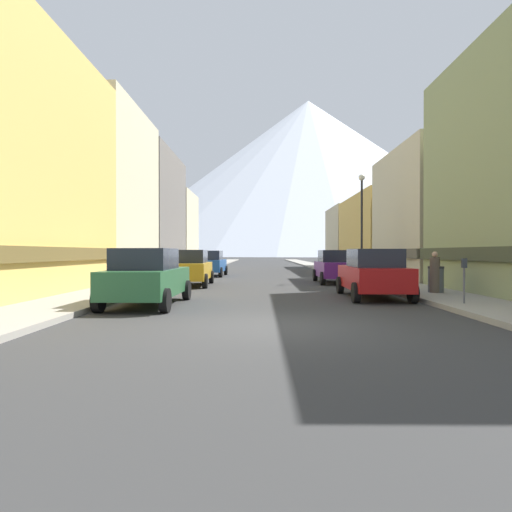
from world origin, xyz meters
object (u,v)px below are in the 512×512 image
(potted_plant_0, at_px, (384,271))
(potted_plant_1, at_px, (379,270))
(car_left_0, at_px, (147,277))
(trash_bin_right, at_px, (436,279))
(parking_meter_near, at_px, (464,274))
(streetlamp_right, at_px, (362,211))
(pedestrian_0, at_px, (435,274))
(car_right_0, at_px, (373,273))
(car_left_2, at_px, (210,263))
(car_left_1, at_px, (190,268))
(potted_plant_2, at_px, (158,268))
(car_right_1, at_px, (335,266))

(potted_plant_0, relative_size, potted_plant_1, 0.96)
(car_left_0, xyz_separation_m, trash_bin_right, (10.15, 3.03, -0.26))
(potted_plant_0, bearing_deg, parking_meter_near, -95.62)
(trash_bin_right, distance_m, streetlamp_right, 8.46)
(car_left_0, distance_m, pedestrian_0, 10.46)
(car_right_0, distance_m, trash_bin_right, 2.66)
(trash_bin_right, relative_size, streetlamp_right, 0.17)
(car_left_2, height_order, trash_bin_right, car_left_2)
(parking_meter_near, distance_m, pedestrian_0, 3.44)
(car_left_0, relative_size, potted_plant_0, 5.26)
(car_left_2, bearing_deg, car_left_0, -90.00)
(car_right_0, relative_size, pedestrian_0, 2.88)
(car_left_1, relative_size, potted_plant_2, 5.33)
(trash_bin_right, bearing_deg, car_right_0, -164.77)
(car_right_0, relative_size, car_right_1, 1.01)
(car_right_0, bearing_deg, streetlamp_right, 79.54)
(car_left_1, relative_size, trash_bin_right, 4.53)
(streetlamp_right, bearing_deg, car_left_2, 146.31)
(potted_plant_2, height_order, pedestrian_0, pedestrian_0)
(car_right_0, distance_m, car_right_1, 7.85)
(car_right_1, bearing_deg, potted_plant_1, 44.45)
(car_left_0, distance_m, car_left_1, 8.09)
(parking_meter_near, height_order, streetlamp_right, streetlamp_right)
(potted_plant_2, relative_size, streetlamp_right, 0.14)
(car_left_0, height_order, potted_plant_1, car_left_0)
(potted_plant_0, distance_m, potted_plant_1, 1.13)
(car_left_1, distance_m, parking_meter_near, 12.86)
(car_right_1, distance_m, trash_bin_right, 7.60)
(potted_plant_1, bearing_deg, streetlamp_right, -122.58)
(car_right_0, relative_size, potted_plant_1, 5.07)
(car_left_0, relative_size, car_left_2, 0.99)
(pedestrian_0, bearing_deg, car_right_1, 108.54)
(car_right_1, height_order, pedestrian_0, car_right_1)
(car_left_0, bearing_deg, car_left_2, 90.00)
(car_right_1, xyz_separation_m, streetlamp_right, (1.55, 0.56, 3.09))
(car_right_0, relative_size, potted_plant_0, 5.30)
(potted_plant_0, relative_size, streetlamp_right, 0.14)
(car_left_1, xyz_separation_m, car_right_0, (7.60, -5.76, 0.00))
(car_left_1, height_order, potted_plant_2, car_left_1)
(trash_bin_right, distance_m, potted_plant_0, 9.19)
(potted_plant_0, bearing_deg, car_left_2, 156.72)
(car_left_0, relative_size, potted_plant_1, 5.03)
(car_left_2, height_order, potted_plant_2, car_left_2)
(car_left_0, distance_m, parking_meter_near, 9.57)
(car_right_1, bearing_deg, car_left_2, 138.79)
(car_right_1, relative_size, potted_plant_1, 5.03)
(car_left_1, distance_m, pedestrian_0, 11.32)
(streetlamp_right, bearing_deg, potted_plant_0, 41.39)
(car_left_2, height_order, streetlamp_right, streetlamp_right)
(car_right_0, height_order, potted_plant_2, car_right_0)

